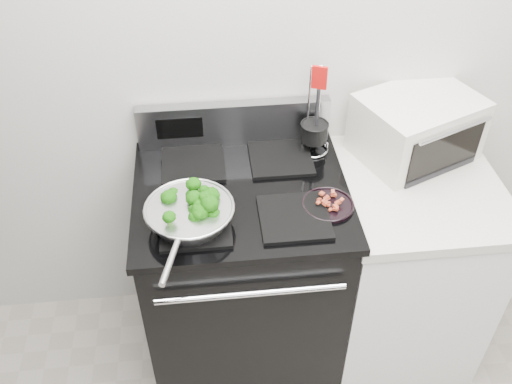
{
  "coord_description": "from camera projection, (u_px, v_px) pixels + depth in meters",
  "views": [
    {
      "loc": [
        -0.41,
        -0.17,
        2.31
      ],
      "look_at": [
        -0.25,
        1.36,
        0.98
      ],
      "focal_mm": 40.0,
      "sensor_mm": 36.0,
      "label": 1
    }
  ],
  "objects": [
    {
      "name": "gas_range",
      "position": [
        243.0,
        273.0,
        2.39
      ],
      "size": [
        0.79,
        0.69,
        1.13
      ],
      "color": "black",
      "rests_on": "floor"
    },
    {
      "name": "back_wall",
      "position": [
        312.0,
        43.0,
        2.1
      ],
      "size": [
        4.0,
        0.02,
        2.7
      ],
      "primitive_type": "cube",
      "color": "#BAB8B0",
      "rests_on": "ground"
    },
    {
      "name": "broccoli_pile",
      "position": [
        189.0,
        209.0,
        1.91
      ],
      "size": [
        0.24,
        0.24,
        0.08
      ],
      "primitive_type": null,
      "color": "black",
      "rests_on": "skillet"
    },
    {
      "name": "bacon_plate",
      "position": [
        328.0,
        203.0,
        2.01
      ],
      "size": [
        0.18,
        0.18,
        0.04
      ],
      "rotation": [
        0.0,
        0.0,
        0.43
      ],
      "color": "black",
      "rests_on": "gas_range"
    },
    {
      "name": "toaster_oven",
      "position": [
        417.0,
        127.0,
        2.23
      ],
      "size": [
        0.53,
        0.47,
        0.25
      ],
      "rotation": [
        0.0,
        0.0,
        0.4
      ],
      "color": "silver",
      "rests_on": "counter"
    },
    {
      "name": "counter",
      "position": [
        401.0,
        265.0,
        2.46
      ],
      "size": [
        0.62,
        0.68,
        0.92
      ],
      "color": "white",
      "rests_on": "floor"
    },
    {
      "name": "utensil_holder",
      "position": [
        314.0,
        136.0,
        2.23
      ],
      "size": [
        0.12,
        0.12,
        0.38
      ],
      "rotation": [
        0.0,
        0.0,
        -0.37
      ],
      "color": "silver",
      "rests_on": "gas_range"
    },
    {
      "name": "skillet",
      "position": [
        190.0,
        214.0,
        1.92
      ],
      "size": [
        0.31,
        0.48,
        0.07
      ],
      "rotation": [
        0.0,
        0.0,
        -0.26
      ],
      "color": "silver",
      "rests_on": "gas_range"
    }
  ]
}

